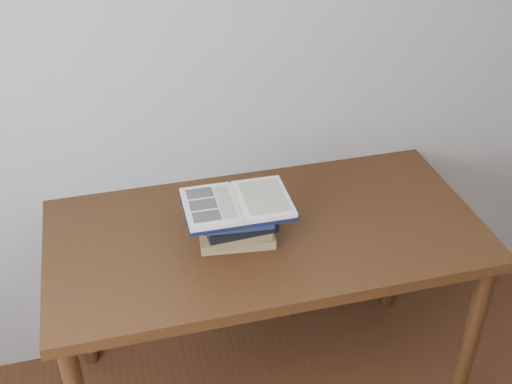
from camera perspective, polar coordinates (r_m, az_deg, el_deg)
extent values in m
cube|color=#AFACA6|center=(2.26, -2.11, 12.45)|extent=(3.50, 0.04, 2.60)
cube|color=#3F270F|center=(2.21, 0.89, -3.77)|extent=(1.49, 0.74, 0.04)
cylinder|color=#3F270F|center=(2.51, 18.42, -12.61)|extent=(0.06, 0.06, 0.75)
cylinder|color=#3F270F|center=(2.66, -15.53, -8.70)|extent=(0.06, 0.06, 0.75)
cylinder|color=#3F270F|center=(2.90, 12.32, -4.17)|extent=(0.06, 0.06, 0.75)
cube|color=olive|center=(2.15, -1.77, -3.75)|extent=(0.26, 0.19, 0.03)
cube|color=olive|center=(2.12, -1.57, -3.39)|extent=(0.20, 0.15, 0.03)
cube|color=black|center=(2.11, -1.68, -2.44)|extent=(0.24, 0.19, 0.04)
cube|color=navy|center=(2.08, -1.80, -1.96)|extent=(0.24, 0.18, 0.03)
cube|color=black|center=(2.07, -1.69, -1.15)|extent=(0.24, 0.16, 0.03)
cube|color=black|center=(2.04, -1.69, -1.22)|extent=(0.35, 0.24, 0.01)
cube|color=silver|center=(2.02, -4.07, -1.26)|extent=(0.17, 0.23, 0.02)
cube|color=silver|center=(2.05, 0.64, -0.61)|extent=(0.17, 0.23, 0.02)
cylinder|color=silver|center=(2.03, -1.70, -0.97)|extent=(0.01, 0.23, 0.01)
cube|color=black|center=(2.07, -5.04, -0.09)|extent=(0.09, 0.05, 0.00)
cube|color=black|center=(2.01, -4.74, -1.10)|extent=(0.09, 0.05, 0.00)
cube|color=black|center=(1.96, -4.41, -2.16)|extent=(0.09, 0.05, 0.00)
cube|color=beige|center=(2.02, -2.72, -0.87)|extent=(0.05, 0.19, 0.00)
cube|color=beige|center=(2.04, 0.73, -0.39)|extent=(0.13, 0.19, 0.00)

